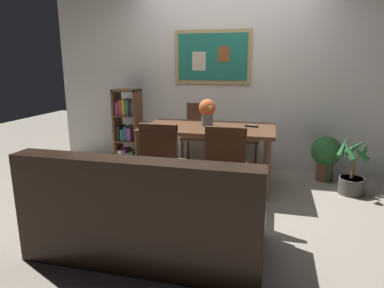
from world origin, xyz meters
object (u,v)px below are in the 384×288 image
at_px(dining_chair_near_left, 162,159).
at_px(dining_chair_far_right, 246,131).
at_px(leather_couch, 148,215).
at_px(dining_table, 209,134).
at_px(potted_ivy, 326,154).
at_px(dining_chair_near_right, 227,163).
at_px(tv_remote, 252,126).
at_px(bookshelf, 128,130).
at_px(potted_palm, 352,173).
at_px(flower_vase, 207,111).
at_px(dining_chair_far_left, 198,129).

bearing_deg(dining_chair_near_left, dining_chair_far_right, 67.08).
bearing_deg(leather_couch, dining_table, 84.24).
bearing_deg(dining_chair_far_right, potted_ivy, -15.48).
bearing_deg(dining_chair_near_right, dining_chair_near_left, -179.47).
bearing_deg(tv_remote, dining_chair_near_right, -100.20).
bearing_deg(dining_table, tv_remote, 11.29).
height_order(dining_chair_near_right, tv_remote, dining_chair_near_right).
xyz_separation_m(bookshelf, potted_palm, (2.96, -0.43, -0.28)).
relative_size(dining_table, dining_chair_near_left, 1.72).
xyz_separation_m(bookshelf, potted_ivy, (2.73, -0.01, -0.19)).
bearing_deg(dining_chair_far_right, dining_chair_near_left, -112.92).
xyz_separation_m(potted_palm, flower_vase, (-1.69, -0.06, 0.67)).
xyz_separation_m(dining_chair_near_left, bookshelf, (-0.99, 1.35, -0.00)).
height_order(dining_table, dining_chair_far_right, dining_chair_far_right).
height_order(dining_chair_near_right, dining_chair_far_right, same).
height_order(bookshelf, potted_ivy, bookshelf).
xyz_separation_m(dining_chair_far_left, flower_vase, (0.28, -0.74, 0.38)).
height_order(potted_ivy, potted_palm, potted_palm).
distance_m(dining_chair_near_right, bookshelf, 2.12).
bearing_deg(flower_vase, potted_ivy, 18.25).
xyz_separation_m(dining_chair_far_left, dining_chair_near_right, (0.65, -1.59, 0.00)).
distance_m(potted_ivy, tv_remote, 1.09).
xyz_separation_m(dining_chair_near_right, leather_couch, (-0.50, -0.81, -0.22)).
relative_size(leather_couch, tv_remote, 11.11).
bearing_deg(leather_couch, potted_palm, 43.37).
bearing_deg(bookshelf, dining_chair_near_right, -39.26).
relative_size(dining_chair_near_left, flower_vase, 2.81).
bearing_deg(potted_ivy, dining_chair_near_left, -142.46).
xyz_separation_m(dining_table, leather_couch, (-0.16, -1.62, -0.33)).
distance_m(flower_vase, tv_remote, 0.56).
bearing_deg(bookshelf, dining_table, -22.25).
distance_m(dining_chair_far_right, potted_palm, 1.50).
relative_size(leather_couch, bookshelf, 1.61).
distance_m(dining_table, bookshelf, 1.42).
relative_size(potted_ivy, flower_vase, 1.79).
bearing_deg(tv_remote, dining_chair_far_right, 100.16).
bearing_deg(tv_remote, dining_table, -168.71).
bearing_deg(potted_palm, dining_chair_near_left, -155.12).
bearing_deg(potted_ivy, flower_vase, -161.75).
relative_size(dining_chair_near_left, potted_ivy, 1.57).
bearing_deg(dining_chair_near_right, potted_palm, 34.55).
distance_m(leather_couch, potted_palm, 2.50).
height_order(dining_chair_far_left, bookshelf, bookshelf).
bearing_deg(bookshelf, dining_chair_far_left, 14.09).
height_order(dining_chair_near_left, dining_chair_far_left, same).
distance_m(dining_chair_far_left, dining_chair_far_right, 0.69).
bearing_deg(dining_chair_far_right, bookshelf, -170.55).
bearing_deg(potted_palm, tv_remote, -179.93).
bearing_deg(leather_couch, potted_ivy, 53.47).
distance_m(potted_ivy, flower_vase, 1.63).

